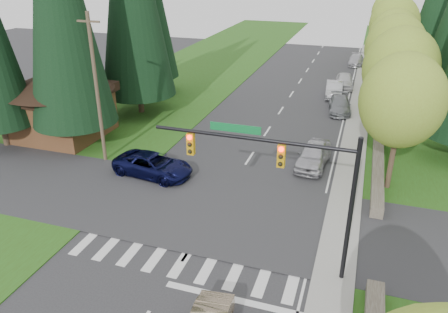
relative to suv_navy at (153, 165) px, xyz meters
The scene contains 24 objects.
ground 12.22m from the suv_navy, 64.43° to the right, with size 120.00×120.00×0.00m, color #28282B.
grass_east 20.37m from the suv_navy, 26.23° to the left, with size 14.00×110.00×0.06m, color #294C14.
grass_west 11.89m from the suv_navy, 130.69° to the left, with size 14.00×110.00×0.06m, color #294C14.
cross_street 6.10m from the suv_navy, 29.68° to the right, with size 120.00×8.00×0.10m, color #28282B.
sidewalk_east 16.41m from the suv_navy, 42.13° to the left, with size 1.80×80.00×0.13m, color gray.
curb_east 15.79m from the suv_navy, 44.20° to the left, with size 0.20×80.00×0.13m, color gray.
stone_wall_north 23.52m from the suv_navy, 53.88° to the left, with size 0.70×40.00×0.70m, color #4C4438.
traffic_signal 12.38m from the suv_navy, 34.02° to the right, with size 8.70×0.37×6.80m.
brown_building 10.80m from the suv_navy, 157.67° to the left, with size 8.40×8.40×5.40m.
utility_pole 6.20m from the suv_navy, 166.72° to the left, with size 1.60×0.24×10.00m.
decid_tree_0 15.55m from the suv_navy, 11.72° to the left, with size 4.80×4.80×8.37m.
decid_tree_1 18.38m from the suv_navy, 34.48° to the left, with size 5.20×5.20×8.80m.
decid_tree_2 22.85m from the suv_navy, 49.81° to the left, with size 5.00×5.00×8.82m.
decid_tree_3 28.45m from the suv_navy, 58.93° to the left, with size 5.00×5.00×8.55m.
decid_tree_4 34.66m from the suv_navy, 64.84° to the left, with size 5.40×5.40×9.18m.
decid_tree_5 40.91m from the suv_navy, 69.30° to the left, with size 4.80×4.80×8.30m.
decid_tree_6 47.54m from the suv_navy, 72.18° to the left, with size 5.20×5.20×8.86m.
conifer_w_b 15.70m from the suv_navy, 146.90° to the left, with size 5.44×5.44×17.80m.
suv_navy is the anchor object (origin of this frame).
parked_car_a 10.76m from the suv_navy, 25.92° to the left, with size 1.88×4.67×1.59m, color #B4B3B8.
parked_car_b 19.74m from the suv_navy, 58.14° to the left, with size 1.89×4.64×1.35m, color gray.
parked_car_c 23.50m from the suv_navy, 66.25° to the left, with size 1.59×4.57×1.51m, color #B4B5BA.
parked_car_d 27.24m from the suv_navy, 68.00° to the left, with size 1.79×4.46×1.52m, color silver.
parked_car_e 38.31m from the suv_navy, 73.53° to the left, with size 1.83×4.51×1.31m, color #B6B6BB.
Camera 1 is at (7.06, -11.65, 13.07)m, focal length 35.00 mm.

